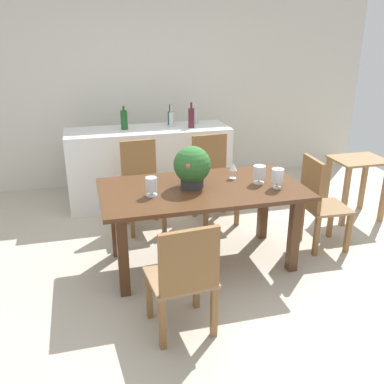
# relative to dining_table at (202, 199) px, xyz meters

# --- Properties ---
(ground_plane) EXTENTS (7.04, 7.04, 0.00)m
(ground_plane) POSITION_rel_dining_table_xyz_m (0.00, -0.07, -0.66)
(ground_plane) COLOR #BCB29E
(back_wall) EXTENTS (6.40, 0.10, 2.60)m
(back_wall) POSITION_rel_dining_table_xyz_m (0.00, 2.53, 0.64)
(back_wall) COLOR beige
(back_wall) RESTS_ON ground
(dining_table) EXTENTS (1.82, 0.98, 0.77)m
(dining_table) POSITION_rel_dining_table_xyz_m (0.00, 0.00, 0.00)
(dining_table) COLOR #4C2D19
(dining_table) RESTS_ON ground
(chair_near_left) EXTENTS (0.49, 0.48, 0.90)m
(chair_near_left) POSITION_rel_dining_table_xyz_m (-0.40, -0.97, -0.15)
(chair_near_left) COLOR brown
(chair_near_left) RESTS_ON ground
(chair_foot_end) EXTENTS (0.43, 0.43, 0.95)m
(chair_foot_end) POSITION_rel_dining_table_xyz_m (1.20, 0.00, -0.14)
(chair_foot_end) COLOR brown
(chair_foot_end) RESTS_ON ground
(chair_far_left) EXTENTS (0.45, 0.47, 0.96)m
(chair_far_left) POSITION_rel_dining_table_xyz_m (-0.42, 0.97, -0.13)
(chair_far_left) COLOR brown
(chair_far_left) RESTS_ON ground
(chair_far_right) EXTENTS (0.48, 0.49, 0.97)m
(chair_far_right) POSITION_rel_dining_table_xyz_m (0.40, 0.98, -0.13)
(chair_far_right) COLOR brown
(chair_far_right) RESTS_ON ground
(flower_centerpiece) EXTENTS (0.33, 0.33, 0.38)m
(flower_centerpiece) POSITION_rel_dining_table_xyz_m (-0.09, 0.03, 0.31)
(flower_centerpiece) COLOR #333338
(flower_centerpiece) RESTS_ON dining_table
(crystal_vase_left) EXTENTS (0.11, 0.11, 0.18)m
(crystal_vase_left) POSITION_rel_dining_table_xyz_m (0.64, -0.19, 0.22)
(crystal_vase_left) COLOR silver
(crystal_vase_left) RESTS_ON dining_table
(crystal_vase_center_near) EXTENTS (0.10, 0.10, 0.16)m
(crystal_vase_center_near) POSITION_rel_dining_table_xyz_m (-0.47, -0.09, 0.21)
(crystal_vase_center_near) COLOR silver
(crystal_vase_center_near) RESTS_ON dining_table
(crystal_vase_right) EXTENTS (0.11, 0.11, 0.17)m
(crystal_vase_right) POSITION_rel_dining_table_xyz_m (0.53, -0.03, 0.21)
(crystal_vase_right) COLOR silver
(crystal_vase_right) RESTS_ON dining_table
(wine_glass) EXTENTS (0.07, 0.07, 0.15)m
(wine_glass) POSITION_rel_dining_table_xyz_m (0.35, 0.16, 0.22)
(wine_glass) COLOR silver
(wine_glass) RESTS_ON dining_table
(kitchen_counter) EXTENTS (1.99, 0.62, 0.95)m
(kitchen_counter) POSITION_rel_dining_table_xyz_m (-0.22, 1.66, -0.18)
(kitchen_counter) COLOR silver
(kitchen_counter) RESTS_ON ground
(wine_bottle_tall) EXTENTS (0.07, 0.07, 0.25)m
(wine_bottle_tall) POSITION_rel_dining_table_xyz_m (0.10, 1.83, 0.38)
(wine_bottle_tall) COLOR #0F1E38
(wine_bottle_tall) RESTS_ON kitchen_counter
(wine_bottle_amber) EXTENTS (0.08, 0.08, 0.28)m
(wine_bottle_amber) POSITION_rel_dining_table_xyz_m (-0.49, 1.70, 0.41)
(wine_bottle_amber) COLOR #194C1E
(wine_bottle_amber) RESTS_ON kitchen_counter
(wine_bottle_green) EXTENTS (0.07, 0.07, 0.25)m
(wine_bottle_green) POSITION_rel_dining_table_xyz_m (0.42, 1.79, 0.39)
(wine_bottle_green) COLOR #B2BFB7
(wine_bottle_green) RESTS_ON kitchen_counter
(wine_bottle_dark) EXTENTS (0.06, 0.06, 0.27)m
(wine_bottle_dark) POSITION_rel_dining_table_xyz_m (0.08, 1.69, 0.39)
(wine_bottle_dark) COLOR #B2BFB7
(wine_bottle_dark) RESTS_ON kitchen_counter
(wine_bottle_clear) EXTENTS (0.08, 0.08, 0.31)m
(wine_bottle_clear) POSITION_rel_dining_table_xyz_m (0.31, 1.58, 0.42)
(wine_bottle_clear) COLOR #511E28
(wine_bottle_clear) RESTS_ON kitchen_counter
(side_table) EXTENTS (0.59, 0.46, 0.71)m
(side_table) POSITION_rel_dining_table_xyz_m (2.01, 0.56, -0.13)
(side_table) COLOR olive
(side_table) RESTS_ON ground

